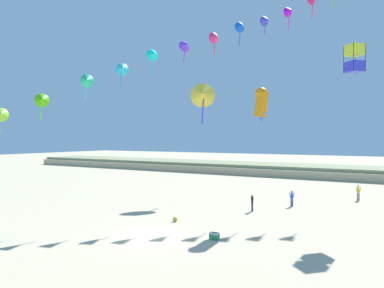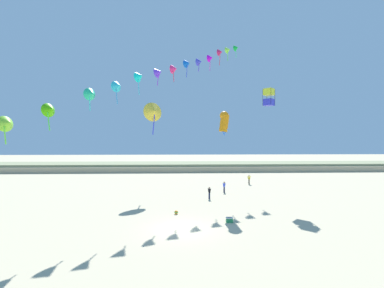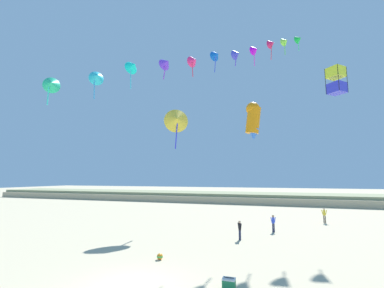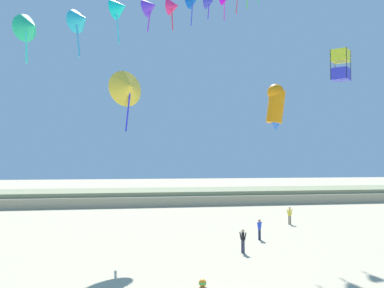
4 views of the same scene
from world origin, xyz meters
TOP-DOWN VIEW (x-y plane):
  - ground_plane at (0.00, 0.00)m, footprint 240.00×240.00m
  - dune_ridge at (0.00, 42.87)m, footprint 120.00×11.56m
  - person_near_left at (3.35, 10.54)m, footprint 0.41×0.43m
  - person_near_right at (11.02, 21.01)m, footprint 0.56×0.22m
  - person_mid_center at (5.83, 14.48)m, footprint 0.49×0.34m
  - kite_banner_string at (-1.82, 10.64)m, footprint 24.87×33.33m
  - large_kite_low_lead at (4.82, 8.49)m, footprint 1.29×1.08m
  - large_kite_mid_trail at (-3.86, 14.94)m, footprint 2.90×2.28m
  - large_kite_high_solo at (11.24, 12.19)m, footprint 1.62×1.62m
  - beach_cooler at (4.10, 1.45)m, footprint 0.58×0.41m
  - beach_ball at (-0.55, 4.14)m, footprint 0.36×0.36m

SIDE VIEW (x-z plane):
  - ground_plane at x=0.00m, z-range 0.00..0.00m
  - beach_ball at x=-0.55m, z-range 0.00..0.36m
  - beach_cooler at x=4.10m, z-range -0.02..0.45m
  - person_near_left at x=3.35m, z-range 0.12..1.60m
  - person_mid_center at x=5.83m, z-range 0.12..1.62m
  - dune_ridge at x=0.00m, z-range -0.01..1.80m
  - person_near_right at x=11.02m, z-range 0.12..1.72m
  - large_kite_low_lead at x=4.82m, z-range 7.75..10.58m
  - large_kite_mid_trail at x=-3.86m, z-range 8.86..13.44m
  - large_kite_high_solo at x=11.24m, z-range 11.65..13.83m
  - kite_banner_string at x=-1.82m, z-range 3.21..27.98m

